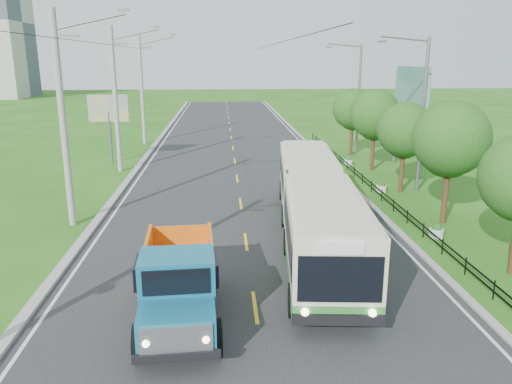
{
  "coord_description": "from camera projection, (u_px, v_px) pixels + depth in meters",
  "views": [
    {
      "loc": [
        -0.98,
        -14.64,
        7.82
      ],
      "look_at": [
        0.54,
        7.4,
        1.9
      ],
      "focal_mm": 35.0,
      "sensor_mm": 36.0,
      "label": 1
    }
  ],
  "objects": [
    {
      "name": "railing_right",
      "position": [
        371.0,
        187.0,
        30.14
      ],
      "size": [
        0.04,
        40.0,
        0.6
      ],
      "primitive_type": "cube",
      "color": "black",
      "rests_on": "ground"
    },
    {
      "name": "planter_mid",
      "position": [
        381.0,
        187.0,
        30.18
      ],
      "size": [
        0.64,
        0.64,
        0.67
      ],
      "color": "silver",
      "rests_on": "ground"
    },
    {
      "name": "billboard_left",
      "position": [
        109.0,
        113.0,
        37.69
      ],
      "size": [
        3.0,
        0.2,
        5.2
      ],
      "color": "slate",
      "rests_on": "ground"
    },
    {
      "name": "planter_far",
      "position": [
        348.0,
        161.0,
        37.89
      ],
      "size": [
        0.64,
        0.64,
        0.67
      ],
      "color": "silver",
      "rests_on": "ground"
    },
    {
      "name": "bus",
      "position": [
        314.0,
        201.0,
        21.52
      ],
      "size": [
        4.14,
        16.4,
        3.13
      ],
      "rotation": [
        0.0,
        0.0,
        -0.1
      ],
      "color": "#317B33",
      "rests_on": "ground"
    },
    {
      "name": "ground",
      "position": [
        255.0,
        307.0,
        16.19
      ],
      "size": [
        240.0,
        240.0,
        0.0
      ],
      "primitive_type": "plane",
      "color": "#275714",
      "rests_on": "ground"
    },
    {
      "name": "planter_near",
      "position": [
        436.0,
        231.0,
        22.47
      ],
      "size": [
        0.64,
        0.64,
        0.67
      ],
      "color": "silver",
      "rests_on": "ground"
    },
    {
      "name": "edge_line_right",
      "position": [
        328.0,
        171.0,
        35.9
      ],
      "size": [
        0.12,
        120.0,
        0.0
      ],
      "primitive_type": "cube",
      "color": "silver",
      "rests_on": "road"
    },
    {
      "name": "streetlight_far",
      "position": [
        357.0,
        94.0,
        42.61
      ],
      "size": [
        3.02,
        0.2,
        9.07
      ],
      "color": "slate",
      "rests_on": "ground"
    },
    {
      "name": "streetlight_mid",
      "position": [
        420.0,
        110.0,
        29.12
      ],
      "size": [
        3.02,
        0.2,
        9.07
      ],
      "color": "slate",
      "rests_on": "ground"
    },
    {
      "name": "road",
      "position": [
        236.0,
        172.0,
        35.46
      ],
      "size": [
        14.0,
        120.0,
        0.02
      ],
      "primitive_type": "cube",
      "color": "#28282B",
      "rests_on": "ground"
    },
    {
      "name": "pole_mid",
      "position": [
        116.0,
        99.0,
        34.56
      ],
      "size": [
        3.51,
        0.32,
        10.0
      ],
      "color": "gray",
      "rests_on": "ground"
    },
    {
      "name": "pole_far",
      "position": [
        142.0,
        89.0,
        46.13
      ],
      "size": [
        3.51,
        0.32,
        10.0
      ],
      "color": "gray",
      "rests_on": "ground"
    },
    {
      "name": "centre_dash",
      "position": [
        255.0,
        307.0,
        16.19
      ],
      "size": [
        0.12,
        2.2,
        0.0
      ],
      "primitive_type": "cube",
      "color": "yellow",
      "rests_on": "road"
    },
    {
      "name": "billboard_right",
      "position": [
        411.0,
        95.0,
        34.9
      ],
      "size": [
        0.24,
        6.0,
        7.3
      ],
      "color": "slate",
      "rests_on": "ground"
    },
    {
      "name": "curb_right",
      "position": [
        335.0,
        170.0,
        35.93
      ],
      "size": [
        0.3,
        120.0,
        0.1
      ],
      "primitive_type": "cube",
      "color": "#9E9E99",
      "rests_on": "ground"
    },
    {
      "name": "tree_fifth",
      "position": [
        375.0,
        117.0,
        35.26
      ],
      "size": [
        3.48,
        3.52,
        5.8
      ],
      "color": "#382314",
      "rests_on": "ground"
    },
    {
      "name": "pole_near",
      "position": [
        64.0,
        120.0,
        23.0
      ],
      "size": [
        3.51,
        0.32,
        10.0
      ],
      "color": "gray",
      "rests_on": "ground"
    },
    {
      "name": "tree_third",
      "position": [
        450.0,
        142.0,
        23.66
      ],
      "size": [
        3.6,
        3.62,
        6.0
      ],
      "color": "#382314",
      "rests_on": "ground"
    },
    {
      "name": "edge_line_left",
      "position": [
        142.0,
        173.0,
        35.02
      ],
      "size": [
        0.12,
        120.0,
        0.0
      ],
      "primitive_type": "cube",
      "color": "silver",
      "rests_on": "road"
    },
    {
      "name": "tree_fourth",
      "position": [
        405.0,
        132.0,
        29.55
      ],
      "size": [
        3.24,
        3.31,
        5.4
      ],
      "color": "#382314",
      "rests_on": "ground"
    },
    {
      "name": "tree_back",
      "position": [
        353.0,
        111.0,
        41.09
      ],
      "size": [
        3.3,
        3.36,
        5.5
      ],
      "color": "#382314",
      "rests_on": "ground"
    },
    {
      "name": "dump_truck",
      "position": [
        179.0,
        278.0,
        15.07
      ],
      "size": [
        2.6,
        6.04,
        2.49
      ],
      "rotation": [
        0.0,
        0.0,
        0.05
      ],
      "color": "#156382",
      "rests_on": "ground"
    },
    {
      "name": "curb_left",
      "position": [
        134.0,
        173.0,
        34.97
      ],
      "size": [
        0.4,
        120.0,
        0.15
      ],
      "primitive_type": "cube",
      "color": "#9E9E99",
      "rests_on": "ground"
    }
  ]
}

